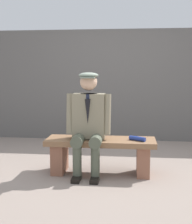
{
  "coord_description": "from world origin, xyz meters",
  "views": [
    {
      "loc": [
        -0.38,
        3.94,
        1.31
      ],
      "look_at": [
        0.06,
        0.0,
        0.81
      ],
      "focal_mm": 50.05,
      "sensor_mm": 36.0,
      "label": 1
    }
  ],
  "objects": [
    {
      "name": "ground_plane",
      "position": [
        0.0,
        0.0,
        0.0
      ],
      "size": [
        30.0,
        30.0,
        0.0
      ],
      "primitive_type": "plane",
      "color": "gray"
    },
    {
      "name": "seated_man",
      "position": [
        0.15,
        0.06,
        0.72
      ],
      "size": [
        0.58,
        0.56,
        1.31
      ],
      "color": "gray",
      "rests_on": "ground"
    },
    {
      "name": "rolled_magazine",
      "position": [
        -0.47,
        0.06,
        0.48
      ],
      "size": [
        0.22,
        0.16,
        0.06
      ],
      "primitive_type": "cylinder",
      "rotation": [
        0.0,
        1.57,
        -0.53
      ],
      "color": "navy",
      "rests_on": "bench"
    },
    {
      "name": "stadium_wall",
      "position": [
        0.0,
        -2.17,
        1.06
      ],
      "size": [
        12.0,
        0.24,
        2.12
      ],
      "primitive_type": "cube",
      "color": "#5B5A57",
      "rests_on": "ground"
    },
    {
      "name": "bench",
      "position": [
        0.0,
        0.0,
        0.3
      ],
      "size": [
        1.41,
        0.46,
        0.46
      ],
      "color": "brown",
      "rests_on": "ground"
    }
  ]
}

